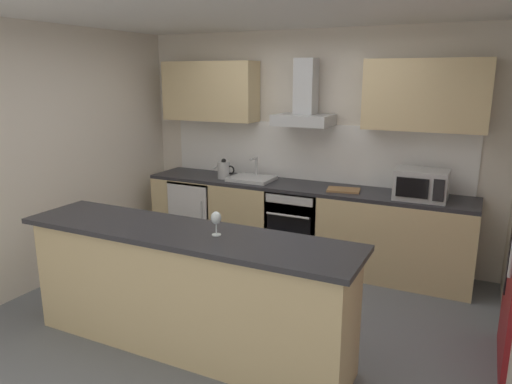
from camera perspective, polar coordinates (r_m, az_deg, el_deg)
ground at (r=4.41m, az=-1.98°, el=-14.76°), size 5.23×4.57×0.02m
ceiling at (r=3.90m, az=-2.32°, el=21.34°), size 5.23×4.57×0.02m
wall_back at (r=5.62m, az=6.79°, el=5.58°), size 5.23×0.12×2.60m
wall_left at (r=5.32m, az=-23.34°, el=4.07°), size 0.12×4.57×2.60m
backsplash_tile at (r=5.56m, az=6.53°, el=4.78°), size 3.60×0.02×0.66m
counter_back at (r=5.46m, az=5.21°, el=-3.78°), size 3.72×0.60×0.90m
counter_island at (r=3.77m, az=-8.47°, el=-11.60°), size 2.70×0.64×0.97m
upper_cabinets at (r=5.35m, az=6.15°, el=11.75°), size 3.67×0.32×0.70m
oven at (r=5.44m, az=5.05°, el=-3.75°), size 0.60×0.62×0.80m
refrigerator at (r=6.02m, az=-6.75°, el=-2.39°), size 0.58×0.60×0.85m
microwave at (r=4.96m, az=19.24°, el=0.85°), size 0.50×0.38×0.30m
sink at (r=5.56m, az=-0.51°, el=1.69°), size 0.50×0.40×0.26m
kettle at (r=5.66m, az=-3.87°, el=2.69°), size 0.29×0.15×0.24m
range_hood at (r=5.31m, az=5.87°, el=10.41°), size 0.62×0.45×0.72m
wine_glass at (r=3.43m, az=-4.82°, el=-3.24°), size 0.08×0.08×0.18m
chopping_board at (r=5.14m, az=10.47°, el=0.25°), size 0.37×0.27×0.02m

